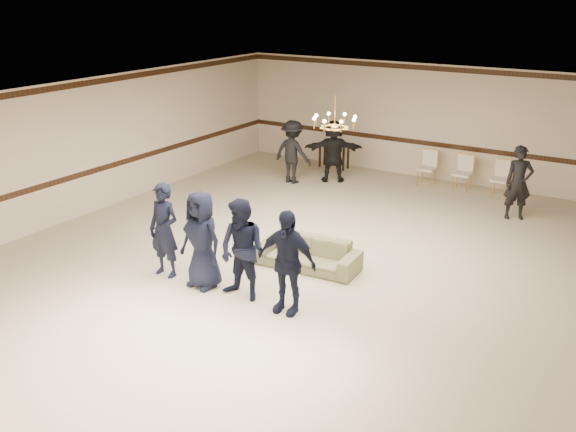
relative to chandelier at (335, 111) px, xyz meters
name	(u,v)px	position (x,y,z in m)	size (l,w,h in m)	color
room	(309,186)	(0.00, -1.00, -1.28)	(12.01, 14.01, 3.21)	beige
chair_rail	(434,144)	(0.00, 5.99, -1.88)	(12.00, 0.02, 0.14)	#341B0F
crown_molding	(440,69)	(0.00, 5.99, 0.21)	(12.00, 0.02, 0.14)	#341B0F
chandelier	(335,111)	(0.00, 0.00, 0.00)	(0.94, 0.94, 0.89)	gold
boy_a	(164,230)	(-2.00, -2.90, -1.97)	(0.66, 0.43, 1.81)	black
boy_b	(202,240)	(-1.10, -2.90, -1.97)	(0.89, 0.58, 1.81)	black
boy_c	(242,250)	(-0.20, -2.90, -1.97)	(0.88, 0.69, 1.81)	black
boy_d	(287,262)	(0.70, -2.90, -1.97)	(1.06, 0.44, 1.81)	black
settee	(308,253)	(0.11, -1.18, -2.58)	(2.01, 0.79, 0.59)	#7D7D53
adult_left	(293,152)	(-3.16, 3.54, -2.00)	(1.13, 0.65, 1.75)	black
adult_mid	(333,151)	(-2.26, 4.24, -2.00)	(1.62, 0.52, 1.75)	black
adult_right	(519,183)	(2.84, 3.84, -2.00)	(0.64, 0.42, 1.75)	black
banquet_chair_left	(427,168)	(0.10, 5.29, -2.40)	(0.46, 0.46, 0.95)	#F1E2CB
banquet_chair_mid	(463,174)	(1.10, 5.29, -2.40)	(0.46, 0.46, 0.95)	#F1E2CB
banquet_chair_right	(501,179)	(2.10, 5.29, -2.40)	(0.46, 0.46, 0.95)	#F1E2CB
console_table	(334,156)	(-2.90, 5.49, -2.50)	(0.90, 0.38, 0.76)	black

